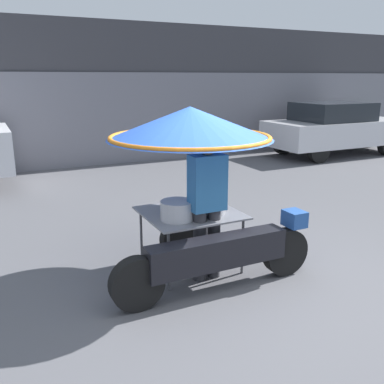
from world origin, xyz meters
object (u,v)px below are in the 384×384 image
(vendor_motorcycle_cart, at_px, (193,147))
(vendor_person, at_px, (207,200))
(parked_car, at_px, (335,128))
(potted_plant, at_px, (371,131))

(vendor_motorcycle_cart, xyz_separation_m, vendor_person, (0.04, -0.26, -0.54))
(vendor_person, bearing_deg, vendor_motorcycle_cart, 97.68)
(vendor_motorcycle_cart, bearing_deg, vendor_person, -82.32)
(parked_car, height_order, potted_plant, parked_car)
(vendor_person, xyz_separation_m, potted_plant, (9.39, 6.13, -0.45))
(vendor_motorcycle_cart, bearing_deg, parked_car, 35.70)
(potted_plant, bearing_deg, parked_car, -161.11)
(vendor_motorcycle_cart, distance_m, potted_plant, 11.14)
(vendor_motorcycle_cart, relative_size, parked_car, 0.55)
(parked_car, distance_m, potted_plant, 2.55)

